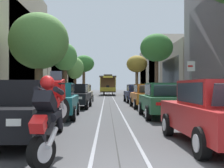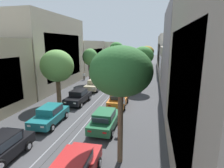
# 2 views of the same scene
# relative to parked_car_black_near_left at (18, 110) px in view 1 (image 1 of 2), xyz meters

# --- Properties ---
(ground_plane) EXTENTS (160.00, 160.00, 0.00)m
(ground_plane) POSITION_rel_parked_car_black_near_left_xyz_m (2.59, 21.87, -0.80)
(ground_plane) COLOR #424244
(trolley_track_rails) EXTENTS (1.14, 70.28, 0.01)m
(trolley_track_rails) POSITION_rel_parked_car_black_near_left_xyz_m (2.59, 26.10, -0.79)
(trolley_track_rails) COLOR gray
(trolley_track_rails) RESTS_ON ground
(building_facade_left) EXTENTS (5.80, 61.98, 10.91)m
(building_facade_left) POSITION_rel_parked_car_black_near_left_xyz_m (-7.44, 25.74, 3.48)
(building_facade_left) COLOR tan
(building_facade_left) RESTS_ON ground
(building_facade_right) EXTENTS (5.58, 61.98, 10.79)m
(building_facade_right) POSITION_rel_parked_car_black_near_left_xyz_m (12.44, 23.87, 3.86)
(building_facade_right) COLOR gray
(building_facade_right) RESTS_ON ground
(parked_car_black_near_left) EXTENTS (2.05, 4.38, 1.58)m
(parked_car_black_near_left) POSITION_rel_parked_car_black_near_left_xyz_m (0.00, 0.00, 0.00)
(parked_car_black_near_left) COLOR black
(parked_car_black_near_left) RESTS_ON ground
(parked_car_teal_second_left) EXTENTS (2.13, 4.42, 1.58)m
(parked_car_teal_second_left) POSITION_rel_parked_car_black_near_left_xyz_m (0.04, 5.40, 0.00)
(parked_car_teal_second_left) COLOR #196B70
(parked_car_teal_second_left) RESTS_ON ground
(parked_car_black_mid_left) EXTENTS (2.06, 4.39, 1.58)m
(parked_car_black_mid_left) POSITION_rel_parked_car_black_near_left_xyz_m (0.27, 11.18, 0.00)
(parked_car_black_mid_left) COLOR black
(parked_car_black_mid_left) RESTS_ON ground
(parked_car_beige_fourth_left) EXTENTS (2.01, 4.36, 1.58)m
(parked_car_beige_fourth_left) POSITION_rel_parked_car_black_near_left_xyz_m (0.13, 17.59, 0.00)
(parked_car_beige_fourth_left) COLOR #C1B28E
(parked_car_beige_fourth_left) RESTS_ON ground
(parked_car_red_near_right) EXTENTS (2.09, 4.40, 1.58)m
(parked_car_red_near_right) POSITION_rel_parked_car_black_near_left_xyz_m (5.04, -0.75, 0.00)
(parked_car_red_near_right) COLOR red
(parked_car_red_near_right) RESTS_ON ground
(parked_car_green_second_right) EXTENTS (2.02, 4.37, 1.58)m
(parked_car_green_second_right) POSITION_rel_parked_car_black_near_left_xyz_m (4.96, 5.47, 0.00)
(parked_car_green_second_right) COLOR #1E6038
(parked_car_green_second_right) RESTS_ON ground
(parked_car_orange_mid_right) EXTENTS (2.05, 4.38, 1.58)m
(parked_car_orange_mid_right) POSITION_rel_parked_car_black_near_left_xyz_m (4.99, 11.26, 0.00)
(parked_car_orange_mid_right) COLOR orange
(parked_car_orange_mid_right) RESTS_ON ground
(parked_car_navy_fourth_right) EXTENTS (2.11, 4.41, 1.58)m
(parked_car_navy_fourth_right) POSITION_rel_parked_car_black_near_left_xyz_m (4.95, 17.45, 0.00)
(parked_car_navy_fourth_right) COLOR #19234C
(parked_car_navy_fourth_right) RESTS_ON ground
(street_tree_kerb_left_second) EXTENTS (3.86, 3.46, 6.20)m
(street_tree_kerb_left_second) POSITION_rel_parked_car_black_near_left_xyz_m (-2.05, 10.91, 3.52)
(street_tree_kerb_left_second) COLOR brown
(street_tree_kerb_left_second) RESTS_ON ground
(street_tree_kerb_left_mid) EXTENTS (2.63, 2.58, 5.99)m
(street_tree_kerb_left_mid) POSITION_rel_parked_car_black_near_left_xyz_m (-2.08, 22.36, 3.61)
(street_tree_kerb_left_mid) COLOR #4C3826
(street_tree_kerb_left_mid) RESTS_ON ground
(street_tree_kerb_left_fourth) EXTENTS (2.48, 2.63, 5.47)m
(street_tree_kerb_left_fourth) POSITION_rel_parked_car_black_near_left_xyz_m (-2.10, 32.06, 3.07)
(street_tree_kerb_left_fourth) COLOR #4C3826
(street_tree_kerb_left_fourth) RESTS_ON ground
(street_tree_kerb_left_far) EXTENTS (3.81, 3.18, 7.13)m
(street_tree_kerb_left_far) POSITION_rel_parked_car_black_near_left_xyz_m (-1.88, 44.82, 4.68)
(street_tree_kerb_left_far) COLOR brown
(street_tree_kerb_left_far) RESTS_ON ground
(street_tree_kerb_right_second) EXTENTS (3.11, 2.97, 6.44)m
(street_tree_kerb_right_second) POSITION_rel_parked_car_black_near_left_xyz_m (7.09, 19.41, 4.24)
(street_tree_kerb_right_second) COLOR brown
(street_tree_kerb_right_second) RESTS_ON ground
(street_tree_kerb_right_mid) EXTENTS (3.23, 3.53, 6.24)m
(street_tree_kerb_right_mid) POSITION_rel_parked_car_black_near_left_xyz_m (7.06, 36.79, 4.02)
(street_tree_kerb_right_mid) COLOR brown
(street_tree_kerb_right_mid) RESTS_ON ground
(cable_car_trolley) EXTENTS (2.72, 9.16, 3.28)m
(cable_car_trolley) POSITION_rel_parked_car_black_near_left_xyz_m (2.58, 39.44, 0.86)
(cable_car_trolley) COLOR brown
(cable_car_trolley) RESTS_ON ground
(motorcycle_with_rider) EXTENTS (0.54, 1.87, 1.74)m
(motorcycle_with_rider) POSITION_rel_parked_car_black_near_left_xyz_m (1.27, -2.19, 0.12)
(motorcycle_with_rider) COLOR black
(motorcycle_with_rider) RESTS_ON ground
(pedestrian_on_left_pavement) EXTENTS (0.55, 0.42, 1.54)m
(pedestrian_on_left_pavement) POSITION_rel_parked_car_black_near_left_xyz_m (-4.09, 24.34, 0.07)
(pedestrian_on_left_pavement) COLOR #4C4233
(pedestrian_on_left_pavement) RESTS_ON ground
(fire_hydrant) EXTENTS (0.40, 0.22, 0.84)m
(fire_hydrant) POSITION_rel_parked_car_black_near_left_xyz_m (-1.22, 7.33, -0.38)
(fire_hydrant) COLOR gold
(fire_hydrant) RESTS_ON ground
(street_sign_post) EXTENTS (0.36, 0.08, 2.69)m
(street_sign_post) POSITION_rel_parked_car_black_near_left_xyz_m (6.37, 5.90, 0.87)
(street_sign_post) COLOR slate
(street_sign_post) RESTS_ON ground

